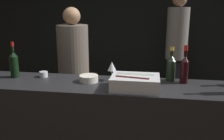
{
  "coord_description": "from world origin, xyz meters",
  "views": [
    {
      "loc": [
        0.32,
        -1.75,
        1.67
      ],
      "look_at": [
        0.0,
        0.29,
        1.13
      ],
      "focal_mm": 40.0,
      "sensor_mm": 36.0,
      "label": 1
    }
  ],
  "objects": [
    {
      "name": "wine_glass",
      "position": [
        -0.01,
        0.37,
        1.14
      ],
      "size": [
        0.08,
        0.08,
        0.17
      ],
      "color": "silver",
      "rests_on": "bar_counter"
    },
    {
      "name": "red_wine_bottle_burgundy",
      "position": [
        -0.93,
        0.33,
        1.15
      ],
      "size": [
        0.08,
        0.08,
        0.33
      ],
      "color": "black",
      "rests_on": "bar_counter"
    },
    {
      "name": "bar_counter",
      "position": [
        0.0,
        0.26,
        0.51
      ],
      "size": [
        2.44,
        0.52,
        1.01
      ],
      "color": "black",
      "rests_on": "ground_plane"
    },
    {
      "name": "red_wine_bottle_tall",
      "position": [
        0.61,
        0.4,
        1.15
      ],
      "size": [
        0.07,
        0.07,
        0.33
      ],
      "color": "black",
      "rests_on": "bar_counter"
    },
    {
      "name": "champagne_bottle",
      "position": [
        0.5,
        0.45,
        1.14
      ],
      "size": [
        0.08,
        0.08,
        0.31
      ],
      "color": "black",
      "rests_on": "bar_counter"
    },
    {
      "name": "ice_bin_with_bottles",
      "position": [
        0.21,
        0.17,
        1.07
      ],
      "size": [
        0.38,
        0.28,
        0.12
      ],
      "color": "silver",
      "rests_on": "bar_counter"
    },
    {
      "name": "candle_votive",
      "position": [
        -0.67,
        0.38,
        1.04
      ],
      "size": [
        0.08,
        0.08,
        0.05
      ],
      "color": "silver",
      "rests_on": "bar_counter"
    },
    {
      "name": "wall_back_chalkboard",
      "position": [
        0.0,
        2.71,
        1.4
      ],
      "size": [
        6.4,
        0.06,
        2.8
      ],
      "color": "black",
      "rests_on": "ground_plane"
    },
    {
      "name": "bowl_white",
      "position": [
        -0.21,
        0.31,
        1.04
      ],
      "size": [
        0.17,
        0.17,
        0.06
      ],
      "color": "silver",
      "rests_on": "bar_counter"
    },
    {
      "name": "person_blond_tee",
      "position": [
        -0.62,
        1.16,
        0.91
      ],
      "size": [
        0.38,
        0.38,
        1.65
      ],
      "rotation": [
        0.0,
        0.0,
        -1.14
      ],
      "color": "black",
      "rests_on": "ground_plane"
    },
    {
      "name": "person_in_hoodie",
      "position": [
        0.71,
        2.16,
        1.05
      ],
      "size": [
        0.33,
        0.33,
        1.85
      ],
      "rotation": [
        0.0,
        0.0,
        -2.11
      ],
      "color": "black",
      "rests_on": "ground_plane"
    }
  ]
}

